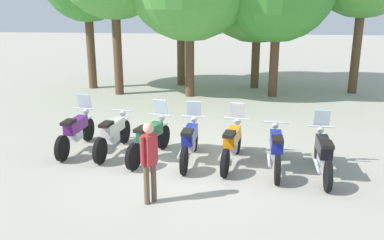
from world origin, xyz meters
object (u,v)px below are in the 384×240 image
motorcycle_2 (150,138)px  motorcycle_5 (276,149)px  motorcycle_4 (232,143)px  motorcycle_6 (323,153)px  person_0 (149,157)px  motorcycle_3 (190,141)px  motorcycle_1 (113,133)px  motorcycle_0 (76,131)px

motorcycle_2 → motorcycle_5: size_ratio=0.97×
motorcycle_2 → motorcycle_4: same height
motorcycle_6 → person_0: (-3.56, -1.72, 0.42)m
motorcycle_5 → motorcycle_2: bearing=84.3°
motorcycle_3 → motorcycle_2: bearing=87.2°
motorcycle_1 → motorcycle_6: bearing=-93.7°
motorcycle_1 → motorcycle_6: 5.16m
motorcycle_3 → person_0: 2.35m
motorcycle_0 → person_0: bearing=-133.5°
motorcycle_1 → motorcycle_5: bearing=-93.1°
motorcycle_4 → motorcycle_6: bearing=-93.6°
motorcycle_0 → person_0: 3.75m
motorcycle_5 → motorcycle_6: 1.04m
motorcycle_2 → motorcycle_3: (1.01, -0.10, 0.00)m
motorcycle_0 → motorcycle_5: size_ratio=1.00×
motorcycle_2 → motorcycle_4: bearing=-78.3°
motorcycle_2 → person_0: person_0 is taller
motorcycle_0 → motorcycle_4: bearing=-93.8°
motorcycle_2 → motorcycle_3: size_ratio=0.97×
motorcycle_5 → motorcycle_6: (1.02, -0.23, 0.01)m
motorcycle_0 → motorcycle_3: same height
motorcycle_1 → motorcycle_4: 3.08m
motorcycle_6 → person_0: size_ratio=1.35×
motorcycle_2 → motorcycle_5: 3.06m
motorcycle_2 → person_0: bearing=-152.2°
motorcycle_0 → motorcycle_4: (4.06, -0.53, 0.00)m
motorcycle_0 → motorcycle_6: (6.09, -1.01, 0.00)m
motorcycle_3 → motorcycle_6: same height
motorcycle_3 → motorcycle_5: (2.03, -0.31, -0.01)m
motorcycle_4 → motorcycle_3: bearing=96.9°
motorcycle_1 → motorcycle_2: bearing=-99.5°
motorcycle_4 → motorcycle_5: 1.04m
motorcycle_1 → motorcycle_5: same height
person_0 → motorcycle_1: bearing=159.4°
motorcycle_1 → motorcycle_2: size_ratio=1.03×
motorcycle_0 → motorcycle_1: bearing=-91.0°
motorcycle_0 → motorcycle_6: size_ratio=1.00×
motorcycle_0 → motorcycle_2: 2.07m
motorcycle_4 → person_0: size_ratio=1.34×
motorcycle_1 → motorcycle_3: motorcycle_3 is taller
motorcycle_0 → motorcycle_5: (5.07, -0.79, -0.01)m
motorcycle_5 → motorcycle_3: bearing=83.3°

